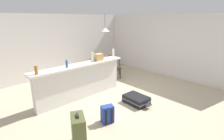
{
  "coord_description": "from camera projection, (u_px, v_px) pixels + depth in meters",
  "views": [
    {
      "loc": [
        -3.45,
        -3.59,
        2.34
      ],
      "look_at": [
        0.22,
        0.28,
        0.73
      ],
      "focal_mm": 27.68,
      "sensor_mm": 36.0,
      "label": 1
    }
  ],
  "objects": [
    {
      "name": "wall_back",
      "position": [
        63.0,
        45.0,
        7.2
      ],
      "size": [
        6.6,
        0.1,
        2.5
      ],
      "primitive_type": "cube",
      "color": "silver",
      "rests_on": "ground_plane"
    },
    {
      "name": "grocery_bag",
      "position": [
        99.0,
        57.0,
        5.38
      ],
      "size": [
        0.26,
        0.18,
        0.22
      ],
      "primitive_type": "cube",
      "color": "tan",
      "rests_on": "bar_countertop"
    },
    {
      "name": "bottle_white",
      "position": [
        113.0,
        53.0,
        5.77
      ],
      "size": [
        0.07,
        0.07,
        0.3
      ],
      "primitive_type": "cylinder",
      "color": "silver",
      "rests_on": "bar_countertop"
    },
    {
      "name": "dining_chair_near_partition",
      "position": [
        113.0,
        66.0,
        6.81
      ],
      "size": [
        0.46,
        0.46,
        0.93
      ],
      "color": "black",
      "rests_on": "ground_plane"
    },
    {
      "name": "bottle_clear",
      "position": [
        92.0,
        57.0,
        5.26
      ],
      "size": [
        0.07,
        0.07,
        0.28
      ],
      "primitive_type": "cylinder",
      "color": "silver",
      "rests_on": "bar_countertop"
    },
    {
      "name": "backpack_blue",
      "position": [
        107.0,
        114.0,
        3.99
      ],
      "size": [
        0.32,
        0.3,
        0.42
      ],
      "color": "#233D93",
      "rests_on": "ground_plane"
    },
    {
      "name": "pendant_lamp",
      "position": [
        105.0,
        30.0,
        6.68
      ],
      "size": [
        0.34,
        0.34,
        0.71
      ],
      "color": "black"
    },
    {
      "name": "suitcase_upright_olive",
      "position": [
        78.0,
        131.0,
        3.21
      ],
      "size": [
        0.41,
        0.5,
        0.67
      ],
      "color": "#51562D",
      "rests_on": "ground_plane"
    },
    {
      "name": "wall_right",
      "position": [
        160.0,
        45.0,
        7.3
      ],
      "size": [
        0.1,
        6.0,
        2.5
      ],
      "primitive_type": "cube",
      "color": "silver",
      "rests_on": "ground_plane"
    },
    {
      "name": "ground_plane",
      "position": [
        113.0,
        96.0,
        5.45
      ],
      "size": [
        13.0,
        13.0,
        0.05
      ],
      "primitive_type": "cube",
      "color": "#BCAD8E"
    },
    {
      "name": "bottle_blue",
      "position": [
        67.0,
        64.0,
        4.64
      ],
      "size": [
        0.06,
        0.06,
        0.2
      ],
      "primitive_type": "cylinder",
      "color": "#284C89",
      "rests_on": "bar_countertop"
    },
    {
      "name": "bottle_amber",
      "position": [
        36.0,
        70.0,
        4.06
      ],
      "size": [
        0.07,
        0.07,
        0.21
      ],
      "primitive_type": "cylinder",
      "color": "#9E661E",
      "rests_on": "bar_countertop"
    },
    {
      "name": "bar_countertop",
      "position": [
        80.0,
        65.0,
        5.0
      ],
      "size": [
        2.96,
        0.4,
        0.05
      ],
      "primitive_type": "cube",
      "color": "white",
      "rests_on": "partition_half_wall"
    },
    {
      "name": "dining_table",
      "position": [
        105.0,
        61.0,
        7.16
      ],
      "size": [
        1.1,
        0.8,
        0.74
      ],
      "color": "brown",
      "rests_on": "ground_plane"
    },
    {
      "name": "partition_half_wall",
      "position": [
        81.0,
        82.0,
        5.16
      ],
      "size": [
        2.8,
        0.2,
        1.01
      ],
      "primitive_type": "cube",
      "color": "silver",
      "rests_on": "ground_plane"
    },
    {
      "name": "suitcase_flat_black",
      "position": [
        136.0,
        100.0,
        4.92
      ],
      "size": [
        0.52,
        0.84,
        0.22
      ],
      "color": "black",
      "rests_on": "ground_plane"
    }
  ]
}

